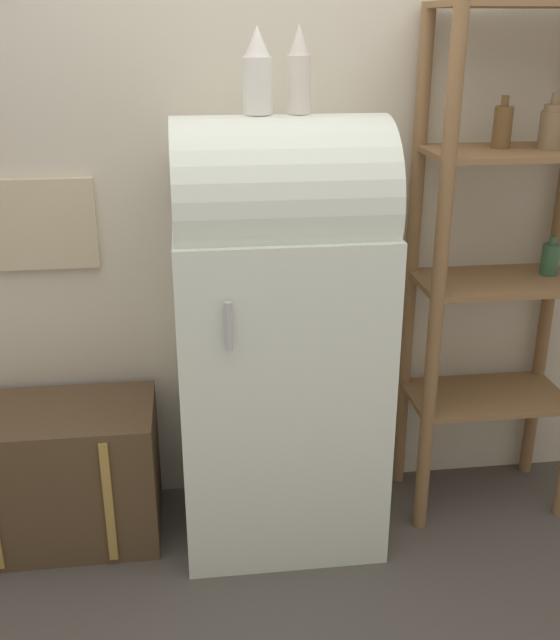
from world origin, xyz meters
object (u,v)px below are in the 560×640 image
(vase_left, at_px, (257,73))
(vase_center, at_px, (299,72))
(refrigerator, at_px, (280,334))
(suitcase_trunk, at_px, (59,474))

(vase_left, distance_m, vase_center, 0.13)
(refrigerator, distance_m, vase_left, 0.86)
(suitcase_trunk, height_order, vase_left, vase_left)
(vase_left, height_order, vase_center, vase_center)
(suitcase_trunk, distance_m, vase_left, 1.56)
(refrigerator, bearing_deg, suitcase_trunk, 177.34)
(refrigerator, distance_m, vase_center, 0.86)
(refrigerator, relative_size, vase_left, 5.89)
(vase_left, bearing_deg, suitcase_trunk, 178.03)
(vase_center, bearing_deg, refrigerator, -168.66)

